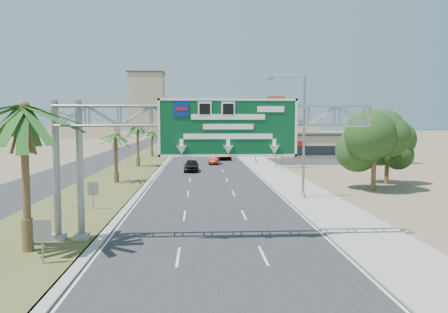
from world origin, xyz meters
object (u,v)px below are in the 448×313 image
Objects in this scene: palm_near at (23,108)px; store_building at (324,145)px; car_far at (186,149)px; pole_sign_red_far at (256,120)px; signal_mast at (231,130)px; car_left_lane at (191,166)px; sign_gantry at (198,126)px; car_right_lane at (222,155)px; car_mid_lane at (214,160)px; pole_sign_blue at (283,126)px; pole_sign_red_near at (276,110)px.

palm_near is 0.46× the size of store_building.
pole_sign_red_far is (14.37, -3.16, 5.99)m from car_far.
car_left_lane is at bearing -103.60° from signal_mast.
car_right_lane is (3.85, 49.93, -5.24)m from sign_gantry.
signal_mast reaches higher than car_far.
pole_sign_red_far is (9.30, 23.82, 6.03)m from car_mid_lane.
car_far is (-25.83, 12.93, -1.31)m from store_building.
car_mid_lane is 27.45m from car_far.
car_left_lane reaches higher than car_mid_lane.
pole_sign_blue is (-10.24, -12.70, 3.68)m from store_building.
signal_mast is 19.82m from pole_sign_blue.
store_building is 25.10m from car_mid_lane.
sign_gantry is 66.86m from pole_sign_red_far.
car_mid_lane is at bearing -101.11° from signal_mast.
sign_gantry is 2.85× the size of car_right_lane.
signal_mast is at bearing 84.26° from sign_gantry.
pole_sign_red_far reaches higher than pole_sign_blue.
store_building is 33.73m from car_left_lane.
car_right_lane is 0.59× the size of pole_sign_red_near.
pole_sign_red_near reaches higher than sign_gantry.
car_right_lane is 20.19m from car_far.
car_right_lane is (4.79, 17.53, 0.04)m from car_left_lane.
car_left_lane is at bearing -166.18° from pole_sign_red_near.
palm_near is 53.58m from car_right_lane.
pole_sign_red_near is (10.38, 35.19, 1.81)m from sign_gantry.
car_left_lane is 0.96× the size of car_far.
pole_sign_red_near is 8.82m from pole_sign_blue.
pole_sign_blue reaches higher than car_far.
pole_sign_red_far reaches higher than car_right_lane.
pole_sign_blue reaches higher than store_building.
sign_gantry is at bearing 13.32° from palm_near.
car_mid_lane is at bearing 72.18° from car_left_lane.
car_far is at bearing 92.30° from sign_gantry.
car_far is at bearing 167.58° from pole_sign_red_far.
store_building is 3.06× the size of car_right_lane.
signal_mast is at bearing 109.42° from pole_sign_blue.
signal_mast is 2.26× the size of car_left_lane.
pole_sign_blue is (8.97, -6.56, 4.86)m from car_right_lane.
car_left_lane is (-7.17, -29.64, -4.08)m from signal_mast.
pole_sign_blue is at bearing 65.17° from palm_near.
store_building is 2.13× the size of pole_sign_red_far.
signal_mast is at bearing 98.77° from pole_sign_red_near.
palm_near is at bearing -96.36° from car_mid_lane.
sign_gantry is 2.01× the size of palm_near.
pole_sign_blue is (15.58, -25.64, 4.99)m from car_far.
signal_mast is 1.75× the size of car_right_lane.
pole_sign_red_far is at bearing -14.92° from car_far.
palm_near reaches higher than car_far.
pole_sign_red_far reaches higher than car_left_lane.
palm_near is at bearing -107.45° from car_right_lane.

